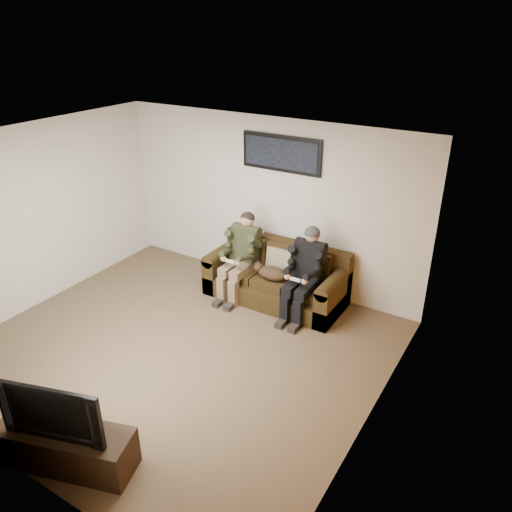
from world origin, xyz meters
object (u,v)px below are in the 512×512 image
Objects in this scene: tv_stand at (66,447)px; sofa at (278,278)px; cat at (271,273)px; television at (57,407)px; person_right at (306,268)px; person_left at (241,251)px; framed_poster at (281,153)px.

sofa is at bearing 70.00° from tv_stand.
cat is 0.66× the size of television.
tv_stand is at bearing -92.66° from sofa.
person_right is at bearing 4.58° from cat.
person_left is at bearing 78.28° from television.
person_right is 1.67m from framed_poster.
tv_stand is at bearing -17.34° from television.
person_right is at bearing 61.59° from tv_stand.
cat is (-0.52, -0.04, -0.20)m from person_right.
cat is at bearing -175.42° from person_right.
television reaches higher than tv_stand.
cat is at bearing 69.76° from tv_stand.
framed_poster is at bearing 73.00° from television.
person_left is 1.54m from framed_poster.
person_right is (1.06, 0.00, 0.00)m from person_left.
person_left is at bearing -120.30° from framed_poster.
person_right is 3.67m from television.
framed_poster is at bearing 142.31° from person_right.
person_left is at bearing -179.98° from person_right.
person_right is (0.53, -0.17, 0.39)m from sofa.
person_right is at bearing -17.94° from sofa.
person_left reaches higher than sofa.
cat is 0.50× the size of tv_stand.
framed_poster is at bearing 59.70° from person_left.
sofa is 0.29m from cat.
tv_stand is at bearing -84.38° from person_left.
sofa is 3.78m from tv_stand.
cat is 3.58m from tv_stand.
tv_stand is 0.50m from television.
framed_poster is (-0.73, 0.56, 1.39)m from person_right.
person_right is 0.56m from cat.
television is (-0.18, -3.77, 0.38)m from sofa.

